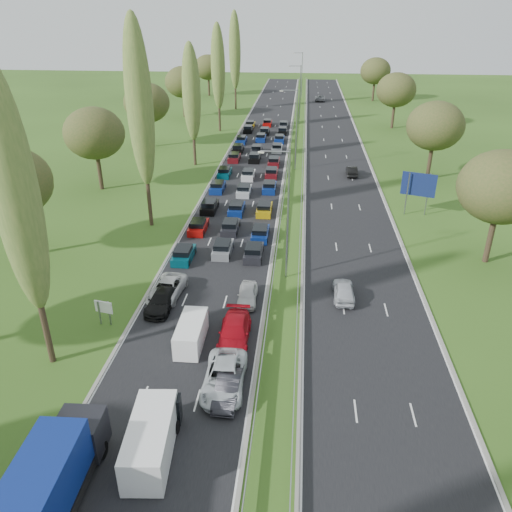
% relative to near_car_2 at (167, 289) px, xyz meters
% --- Properties ---
extents(ground, '(260.00, 260.00, 0.00)m').
position_rel_near_car_2_xyz_m(ground, '(10.12, 41.55, -0.75)').
color(ground, '#2E4F18').
rests_on(ground, ground).
extents(near_carriageway, '(10.50, 215.00, 0.04)m').
position_rel_near_car_2_xyz_m(near_carriageway, '(3.37, 44.05, -0.75)').
color(near_carriageway, black).
rests_on(near_carriageway, ground).
extents(far_carriageway, '(10.50, 215.00, 0.04)m').
position_rel_near_car_2_xyz_m(far_carriageway, '(16.87, 44.05, -0.75)').
color(far_carriageway, black).
rests_on(far_carriageway, ground).
extents(central_reservation, '(2.36, 215.00, 0.32)m').
position_rel_near_car_2_xyz_m(central_reservation, '(10.12, 44.05, -0.20)').
color(central_reservation, gray).
rests_on(central_reservation, ground).
extents(lamp_columns, '(0.18, 140.18, 12.00)m').
position_rel_near_car_2_xyz_m(lamp_columns, '(10.12, 39.55, 5.25)').
color(lamp_columns, gray).
rests_on(lamp_columns, ground).
extents(poplar_row, '(2.80, 127.80, 22.44)m').
position_rel_near_car_2_xyz_m(poplar_row, '(-5.88, 29.72, 11.63)').
color(poplar_row, '#2D2116').
rests_on(poplar_row, ground).
extents(woodland_left, '(8.00, 166.00, 11.10)m').
position_rel_near_car_2_xyz_m(woodland_left, '(-16.38, 24.17, 6.93)').
color(woodland_left, '#2D2116').
rests_on(woodland_left, ground).
extents(woodland_right, '(8.00, 153.00, 11.10)m').
position_rel_near_car_2_xyz_m(woodland_right, '(29.62, 28.22, 6.93)').
color(woodland_right, '#2D2116').
rests_on(woodland_right, ground).
extents(traffic_queue_fill, '(9.05, 68.40, 0.80)m').
position_rel_near_car_2_xyz_m(traffic_queue_fill, '(3.39, 38.89, -0.31)').
color(traffic_queue_fill, '#053F4C').
rests_on(traffic_queue_fill, ground).
extents(near_car_2, '(2.87, 5.45, 1.46)m').
position_rel_near_car_2_xyz_m(near_car_2, '(0.00, 0.00, 0.00)').
color(near_car_2, silver).
rests_on(near_car_2, near_carriageway).
extents(near_car_3, '(2.21, 4.96, 1.41)m').
position_rel_near_car_2_xyz_m(near_car_3, '(0.04, -1.79, -0.02)').
color(near_car_3, black).
rests_on(near_car_3, near_carriageway).
extents(near_car_7, '(2.21, 4.98, 1.42)m').
position_rel_near_car_2_xyz_m(near_car_7, '(3.40, -5.96, -0.02)').
color(near_car_7, '#05304B').
rests_on(near_car_7, near_carriageway).
extents(near_car_9, '(1.63, 4.32, 1.41)m').
position_rel_near_car_2_xyz_m(near_car_9, '(7.06, -11.91, -0.03)').
color(near_car_9, black).
rests_on(near_car_9, near_carriageway).
extents(near_car_10, '(2.77, 5.81, 1.60)m').
position_rel_near_car_2_xyz_m(near_car_10, '(6.68, -11.04, 0.07)').
color(near_car_10, silver).
rests_on(near_car_10, near_carriageway).
extents(near_car_11, '(2.31, 5.54, 1.60)m').
position_rel_near_car_2_xyz_m(near_car_11, '(6.67, -5.92, 0.07)').
color(near_car_11, '#AD0A16').
rests_on(near_car_11, near_carriageway).
extents(near_car_12, '(1.72, 4.05, 1.37)m').
position_rel_near_car_2_xyz_m(near_car_12, '(7.02, -0.18, -0.05)').
color(near_car_12, silver).
rests_on(near_car_12, near_carriageway).
extents(far_car_0, '(1.76, 4.36, 1.49)m').
position_rel_near_car_2_xyz_m(far_car_0, '(15.20, 1.15, 0.01)').
color(far_car_0, silver).
rests_on(far_car_0, far_carriageway).
extents(far_car_1, '(1.50, 4.26, 1.40)m').
position_rel_near_car_2_xyz_m(far_car_1, '(18.62, 37.00, -0.03)').
color(far_car_1, black).
rests_on(far_car_1, far_carriageway).
extents(far_car_2, '(2.63, 5.62, 1.55)m').
position_rel_near_car_2_xyz_m(far_car_2, '(15.35, 104.94, 0.05)').
color(far_car_2, slate).
rests_on(far_car_2, far_carriageway).
extents(blue_lorry, '(2.49, 8.98, 3.79)m').
position_rel_near_car_2_xyz_m(blue_lorry, '(-0.26, -20.77, 1.22)').
color(blue_lorry, black).
rests_on(blue_lorry, near_carriageway).
extents(white_van_front, '(2.24, 5.71, 2.29)m').
position_rel_near_car_2_xyz_m(white_van_front, '(3.51, -16.72, 0.42)').
color(white_van_front, white).
rests_on(white_van_front, near_carriageway).
extents(white_van_rear, '(1.82, 4.63, 1.86)m').
position_rel_near_car_2_xyz_m(white_van_rear, '(3.54, -6.33, 0.21)').
color(white_van_rear, white).
rests_on(white_van_rear, near_carriageway).
extents(info_sign, '(1.49, 0.41, 2.10)m').
position_rel_near_car_2_xyz_m(info_sign, '(-3.78, -4.65, 0.62)').
color(info_sign, gray).
rests_on(info_sign, ground).
extents(direction_sign, '(3.80, 1.45, 5.20)m').
position_rel_near_car_2_xyz_m(direction_sign, '(25.02, 21.73, 2.82)').
color(direction_sign, gray).
rests_on(direction_sign, ground).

